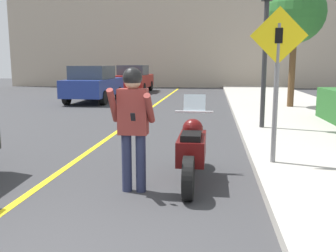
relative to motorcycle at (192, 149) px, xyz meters
The scene contains 9 objects.
road_center_line 3.93m from the motorcycle, 124.54° to the left, with size 0.12×36.00×0.01m.
building_backdrop 23.65m from the motorcycle, 93.96° to the left, with size 28.00×1.20×9.53m.
motorcycle is the anchor object (origin of this frame).
person_biker 1.12m from the motorcycle, 143.68° to the right, with size 0.59×0.47×1.73m.
crossing_sign 1.91m from the motorcycle, 28.66° to the left, with size 0.91×0.08×2.52m.
traffic_light 5.10m from the motorcycle, 69.67° to the left, with size 0.26×0.30×3.92m.
street_tree 10.29m from the motorcycle, 70.65° to the left, with size 2.23×2.23×4.60m.
parked_car_blue 12.54m from the motorcycle, 114.72° to the left, with size 1.88×4.20×1.68m.
parked_car_red 18.24m from the motorcycle, 104.83° to the left, with size 1.88×4.20×1.68m.
Camera 1 is at (1.91, -2.75, 1.78)m, focal length 40.00 mm.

